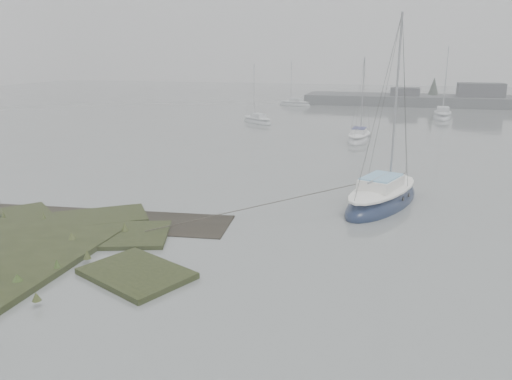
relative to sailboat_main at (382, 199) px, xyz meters
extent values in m
plane|color=slate|center=(-8.24, 19.94, -0.30)|extent=(160.00, 160.00, 0.00)
cube|color=#424247|center=(1.76, 50.94, 1.10)|extent=(4.00, 3.00, 2.20)
cube|color=#424247|center=(11.76, 50.94, 1.50)|extent=(6.00, 3.00, 3.00)
cone|color=#384238|center=(5.76, 52.94, 1.90)|extent=(2.00, 2.00, 3.50)
ellipsoid|color=#141F3B|center=(0.01, 0.01, -0.19)|extent=(4.59, 7.32, 1.69)
ellipsoid|color=white|center=(0.01, 0.01, 0.49)|extent=(3.85, 6.32, 0.48)
cube|color=white|center=(-0.10, -0.26, 0.91)|extent=(2.24, 2.76, 0.50)
cube|color=#82BCE4|center=(-0.10, -0.26, 1.19)|extent=(2.07, 2.54, 0.08)
cylinder|color=#939399|center=(0.32, 0.85, 4.82)|extent=(0.11, 0.11, 7.95)
cylinder|color=#939399|center=(-0.17, -0.45, 1.19)|extent=(1.07, 2.64, 0.09)
ellipsoid|color=silver|center=(-2.38, 18.62, -0.21)|extent=(2.20, 5.42, 1.28)
ellipsoid|color=white|center=(-2.38, 18.62, 0.30)|extent=(1.79, 4.71, 0.36)
cube|color=white|center=(-2.40, 18.39, 0.62)|extent=(1.29, 1.91, 0.38)
cube|color=#131551|center=(-2.40, 18.39, 0.83)|extent=(1.20, 1.75, 0.06)
cylinder|color=#939399|center=(-2.32, 19.30, 3.59)|extent=(0.08, 0.08, 6.05)
cylinder|color=#939399|center=(-2.41, 18.24, 0.83)|extent=(0.25, 2.11, 0.07)
ellipsoid|color=#A4ABAE|center=(-13.71, 27.32, -0.22)|extent=(4.56, 4.22, 1.14)
ellipsoid|color=white|center=(-13.71, 27.32, 0.23)|extent=(3.90, 3.60, 0.32)
cube|color=white|center=(-13.56, 27.19, 0.51)|extent=(1.87, 1.81, 0.33)
cube|color=silver|center=(-13.56, 27.19, 0.70)|extent=(1.73, 1.67, 0.05)
cylinder|color=#939399|center=(-14.17, 27.71, 3.15)|extent=(0.07, 0.07, 5.36)
cylinder|color=#939399|center=(-13.46, 27.10, 0.70)|extent=(1.46, 1.27, 0.06)
ellipsoid|color=#AAADB3|center=(5.81, 36.75, -0.20)|extent=(2.34, 6.19, 1.48)
ellipsoid|color=silver|center=(5.81, 36.75, 0.39)|extent=(1.90, 5.38, 0.42)
cube|color=silver|center=(5.79, 36.49, 0.76)|extent=(1.42, 2.16, 0.43)
cube|color=silver|center=(5.79, 36.49, 1.00)|extent=(1.32, 1.98, 0.07)
cylinder|color=#939399|center=(5.85, 37.54, 4.17)|extent=(0.10, 0.10, 6.95)
cylinder|color=#939399|center=(5.78, 36.32, 1.00)|extent=(0.22, 2.43, 0.08)
ellipsoid|color=#A1A7AA|center=(-13.31, 46.41, -0.22)|extent=(5.02, 2.71, 1.16)
ellipsoid|color=white|center=(-13.31, 46.41, 0.24)|extent=(4.35, 2.25, 0.33)
cube|color=white|center=(-13.11, 46.36, 0.53)|extent=(1.84, 1.40, 0.34)
cube|color=silver|center=(-13.11, 46.36, 0.72)|extent=(1.69, 1.30, 0.05)
cylinder|color=#939399|center=(-13.90, 46.57, 3.21)|extent=(0.08, 0.08, 5.47)
cylinder|color=#939399|center=(-12.97, 46.33, 0.72)|extent=(1.87, 0.54, 0.06)
camera|label=1|loc=(0.16, -24.37, 6.94)|focal=35.00mm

